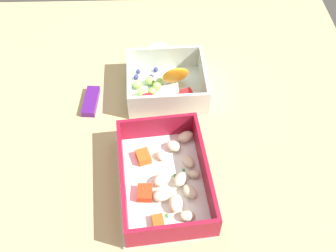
{
  "coord_description": "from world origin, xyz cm",
  "views": [
    {
      "loc": [
        -45.44,
        0.41,
        57.05
      ],
      "look_at": [
        -1.63,
        -0.86,
        4.0
      ],
      "focal_mm": 42.56,
      "sensor_mm": 36.0,
      "label": 1
    }
  ],
  "objects_px": {
    "pasta_container": "(168,179)",
    "fruit_bowl": "(168,85)",
    "candy_bar": "(93,101)",
    "paper_cup_liner": "(161,51)"
  },
  "relations": [
    {
      "from": "pasta_container",
      "to": "candy_bar",
      "type": "xyz_separation_m",
      "value": [
        0.18,
        0.14,
        -0.01
      ]
    },
    {
      "from": "pasta_container",
      "to": "paper_cup_liner",
      "type": "height_order",
      "value": "pasta_container"
    },
    {
      "from": "pasta_container",
      "to": "fruit_bowl",
      "type": "height_order",
      "value": "fruit_bowl"
    },
    {
      "from": "paper_cup_liner",
      "to": "candy_bar",
      "type": "bearing_deg",
      "value": 136.9
    },
    {
      "from": "pasta_container",
      "to": "fruit_bowl",
      "type": "relative_size",
      "value": 1.4
    },
    {
      "from": "fruit_bowl",
      "to": "candy_bar",
      "type": "height_order",
      "value": "fruit_bowl"
    },
    {
      "from": "fruit_bowl",
      "to": "paper_cup_liner",
      "type": "distance_m",
      "value": 0.11
    },
    {
      "from": "fruit_bowl",
      "to": "candy_bar",
      "type": "distance_m",
      "value": 0.14
    },
    {
      "from": "fruit_bowl",
      "to": "paper_cup_liner",
      "type": "bearing_deg",
      "value": 6.06
    },
    {
      "from": "pasta_container",
      "to": "fruit_bowl",
      "type": "distance_m",
      "value": 0.21
    }
  ]
}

